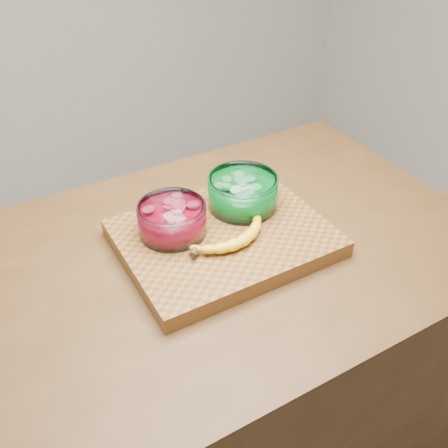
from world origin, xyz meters
TOP-DOWN VIEW (x-y plane):
  - counter at (0.00, 0.00)m, footprint 1.20×0.80m
  - cutting_board at (0.00, 0.00)m, footprint 0.45×0.35m
  - bowl_red at (-0.10, 0.05)m, footprint 0.15×0.15m
  - bowl_green at (0.09, 0.06)m, footprint 0.16×0.16m
  - banana at (-0.00, -0.03)m, footprint 0.23×0.13m

SIDE VIEW (x-z plane):
  - counter at x=0.00m, z-range 0.00..0.90m
  - cutting_board at x=0.00m, z-range 0.90..0.94m
  - banana at x=0.00m, z-range 0.94..0.97m
  - bowl_red at x=-0.10m, z-range 0.94..1.01m
  - bowl_green at x=0.09m, z-range 0.94..1.01m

